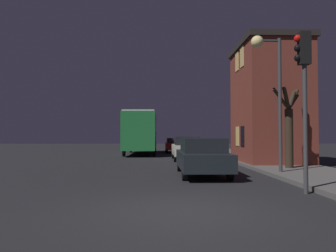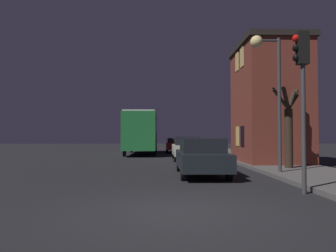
# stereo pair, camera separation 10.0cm
# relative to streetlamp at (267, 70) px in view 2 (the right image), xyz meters

# --- Properties ---
(ground_plane) EXTENTS (120.00, 120.00, 0.00)m
(ground_plane) POSITION_rel_streetlamp_xyz_m (-3.86, -6.08, -4.21)
(ground_plane) COLOR black
(brick_building) EXTENTS (3.47, 5.04, 6.60)m
(brick_building) POSITION_rel_streetlamp_xyz_m (1.76, 5.12, -0.75)
(brick_building) COLOR brown
(brick_building) RESTS_ON sidewalk
(streetlamp) EXTENTS (1.22, 0.50, 5.44)m
(streetlamp) POSITION_rel_streetlamp_xyz_m (0.00, 0.00, 0.00)
(streetlamp) COLOR #38383A
(streetlamp) RESTS_ON sidewalk
(traffic_light) EXTENTS (0.43, 0.24, 4.42)m
(traffic_light) POSITION_rel_streetlamp_xyz_m (-0.40, -4.12, -1.05)
(traffic_light) COLOR #38383A
(traffic_light) RESTS_ON ground
(bare_tree) EXTENTS (1.80, 1.59, 3.60)m
(bare_tree) POSITION_rel_streetlamp_xyz_m (1.49, 1.61, -2.20)
(bare_tree) COLOR #2D2319
(bare_tree) RESTS_ON sidewalk
(bus) EXTENTS (2.51, 9.33, 3.50)m
(bus) POSITION_rel_streetlamp_xyz_m (-5.90, 15.26, -2.13)
(bus) COLOR #1E6B33
(bus) RESTS_ON ground
(car_near_lane) EXTENTS (1.79, 4.69, 1.47)m
(car_near_lane) POSITION_rel_streetlamp_xyz_m (-2.65, 0.06, -3.45)
(car_near_lane) COLOR black
(car_near_lane) RESTS_ON ground
(car_mid_lane) EXTENTS (1.73, 4.53, 1.52)m
(car_mid_lane) POSITION_rel_streetlamp_xyz_m (-2.59, 8.33, -3.41)
(car_mid_lane) COLOR beige
(car_mid_lane) RESTS_ON ground
(car_far_lane) EXTENTS (1.80, 4.17, 1.37)m
(car_far_lane) POSITION_rel_streetlamp_xyz_m (-2.86, 18.15, -3.48)
(car_far_lane) COLOR #B21E19
(car_far_lane) RESTS_ON ground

